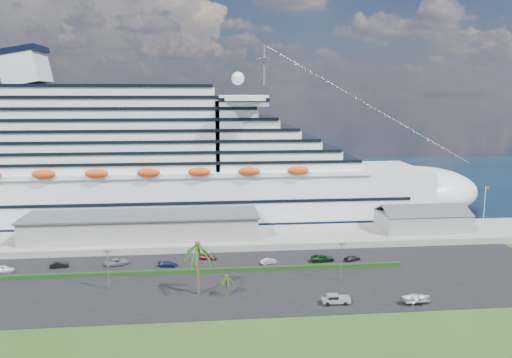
{
  "coord_description": "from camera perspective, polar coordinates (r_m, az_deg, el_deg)",
  "views": [
    {
      "loc": [
        -8.02,
        -90.27,
        39.07
      ],
      "look_at": [
        4.1,
        30.0,
        18.63
      ],
      "focal_mm": 35.0,
      "sensor_mm": 36.0,
      "label": 1
    }
  ],
  "objects": [
    {
      "name": "parked_car_2",
      "position": [
        121.31,
        -15.61,
        -9.12
      ],
      "size": [
        5.95,
        4.23,
        1.51
      ],
      "primitive_type": "imported",
      "rotation": [
        0.0,
        0.0,
        1.93
      ],
      "color": "gray",
      "rests_on": "asphalt_lot"
    },
    {
      "name": "asphalt_lot",
      "position": [
        108.82,
        -1.17,
        -11.41
      ],
      "size": [
        140.0,
        38.0,
        0.12
      ],
      "primitive_type": "cube",
      "color": "black",
      "rests_on": "ground"
    },
    {
      "name": "cruise_ship",
      "position": [
        156.47,
        -10.65,
        1.21
      ],
      "size": [
        191.0,
        38.0,
        54.0
      ],
      "color": "silver",
      "rests_on": "ground"
    },
    {
      "name": "parked_car_1",
      "position": [
        123.81,
        -21.56,
        -9.11
      ],
      "size": [
        4.27,
        2.21,
        1.34
      ],
      "primitive_type": "imported",
      "rotation": [
        0.0,
        0.0,
        1.77
      ],
      "color": "black",
      "rests_on": "asphalt_lot"
    },
    {
      "name": "parked_car_3",
      "position": [
        117.76,
        -10.01,
        -9.54
      ],
      "size": [
        4.67,
        2.39,
        1.3
      ],
      "primitive_type": "imported",
      "rotation": [
        0.0,
        0.0,
        1.44
      ],
      "color": "#16214F",
      "rests_on": "asphalt_lot"
    },
    {
      "name": "wharf",
      "position": [
        135.98,
        -2.16,
        -6.71
      ],
      "size": [
        240.0,
        20.0,
        1.8
      ],
      "primitive_type": "cube",
      "color": "gray",
      "rests_on": "ground"
    },
    {
      "name": "ground",
      "position": [
        98.69,
        -0.64,
        -13.73
      ],
      "size": [
        420.0,
        420.0,
        0.0
      ],
      "primitive_type": "plane",
      "color": "#294517",
      "rests_on": "ground"
    },
    {
      "name": "boat_trailer",
      "position": [
        101.27,
        17.9,
        -12.78
      ],
      "size": [
        6.41,
        4.49,
        1.8
      ],
      "color": "gray",
      "rests_on": "asphalt_lot"
    },
    {
      "name": "lamp_post_right",
      "position": [
        107.61,
        9.76,
        -8.81
      ],
      "size": [
        1.6,
        0.35,
        8.27
      ],
      "color": "gray",
      "rests_on": "asphalt_lot"
    },
    {
      "name": "parked_car_4",
      "position": [
        121.29,
        -5.51,
        -8.83
      ],
      "size": [
        4.49,
        2.85,
        1.42
      ],
      "primitive_type": "imported",
      "rotation": [
        0.0,
        0.0,
        1.27
      ],
      "color": "maroon",
      "rests_on": "asphalt_lot"
    },
    {
      "name": "parked_car_5",
      "position": [
        117.92,
        1.46,
        -9.37
      ],
      "size": [
        4.11,
        2.76,
        1.28
      ],
      "primitive_type": "imported",
      "rotation": [
        0.0,
        0.0,
        1.97
      ],
      "color": "#ADB1B5",
      "rests_on": "asphalt_lot"
    },
    {
      "name": "water",
      "position": [
        223.85,
        -3.62,
        -0.47
      ],
      "size": [
        420.0,
        160.0,
        0.02
      ],
      "primitive_type": "cube",
      "color": "black",
      "rests_on": "ground"
    },
    {
      "name": "palm_short",
      "position": [
        99.36,
        -3.41,
        -11.3
      ],
      "size": [
        3.53,
        3.53,
        4.56
      ],
      "color": "#47301E",
      "rests_on": "ground"
    },
    {
      "name": "parked_car_6",
      "position": [
        120.57,
        7.57,
        -8.94
      ],
      "size": [
        5.87,
        3.15,
        1.57
      ],
      "primitive_type": "imported",
      "rotation": [
        0.0,
        0.0,
        1.67
      ],
      "color": "black",
      "rests_on": "asphalt_lot"
    },
    {
      "name": "port_shed",
      "position": [
        147.56,
        18.49,
        -4.5
      ],
      "size": [
        24.0,
        12.31,
        7.37
      ],
      "color": "gray",
      "rests_on": "wharf"
    },
    {
      "name": "hedge",
      "position": [
        113.03,
        -5.49,
        -10.36
      ],
      "size": [
        88.0,
        1.1,
        0.9
      ],
      "primitive_type": "cube",
      "color": "black",
      "rests_on": "asphalt_lot"
    },
    {
      "name": "flagpole",
      "position": [
        154.96,
        24.67,
        -2.76
      ],
      "size": [
        1.08,
        0.16,
        12.0
      ],
      "color": "silver",
      "rests_on": "wharf"
    },
    {
      "name": "terminal_building",
      "position": [
        135.72,
        -12.81,
        -5.18
      ],
      "size": [
        61.0,
        15.0,
        6.3
      ],
      "color": "gray",
      "rests_on": "wharf"
    },
    {
      "name": "palm_tall",
      "position": [
        98.91,
        -6.7,
        -8.05
      ],
      "size": [
        8.82,
        8.82,
        11.13
      ],
      "color": "#47301E",
      "rests_on": "ground"
    },
    {
      "name": "lamp_post_left",
      "position": [
        105.8,
        -16.55,
        -9.41
      ],
      "size": [
        1.6,
        0.35,
        8.27
      ],
      "color": "gray",
      "rests_on": "asphalt_lot"
    },
    {
      "name": "pickup_truck",
      "position": [
        97.68,
        9.07,
        -13.38
      ],
      "size": [
        5.39,
        2.22,
        1.87
      ],
      "color": "black",
      "rests_on": "asphalt_lot"
    },
    {
      "name": "parked_car_0",
      "position": [
        125.83,
        -26.84,
        -9.15
      ],
      "size": [
        4.52,
        2.24,
        1.48
      ],
      "primitive_type": "imported",
      "rotation": [
        0.0,
        0.0,
        1.45
      ],
      "color": "white",
      "rests_on": "asphalt_lot"
    },
    {
      "name": "parked_car_7",
      "position": [
        122.2,
        10.95,
        -8.86
      ],
      "size": [
        4.71,
        3.43,
        1.27
      ],
      "primitive_type": "imported",
      "rotation": [
        0.0,
        0.0,
        2.0
      ],
      "color": "#232328",
      "rests_on": "asphalt_lot"
    }
  ]
}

